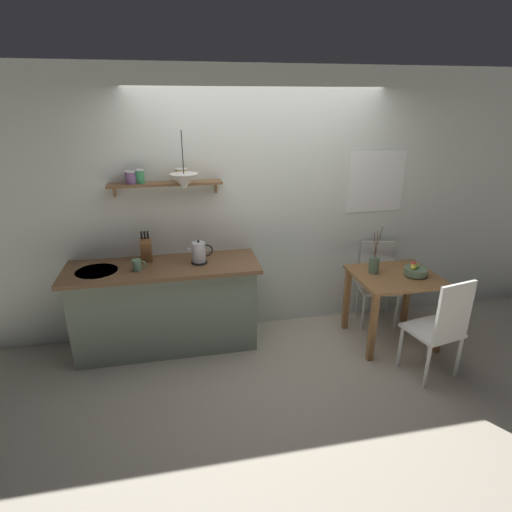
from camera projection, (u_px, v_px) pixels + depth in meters
The scene contains 13 objects.
ground_plane at pixel (271, 352), 4.15m from camera, with size 14.00×14.00×0.00m, color #BCB29E.
back_wall at pixel (277, 205), 4.30m from camera, with size 6.80×0.11×2.70m.
kitchen_counter at pixel (166, 306), 4.09m from camera, with size 1.83×0.63×0.90m.
wall_shelf at pixel (161, 181), 3.83m from camera, with size 1.06×0.20×0.26m.
dining_table at pixel (394, 287), 4.16m from camera, with size 0.82×0.72×0.74m.
dining_chair_near at pixel (441, 326), 3.59m from camera, with size 0.50×0.47×0.98m.
dining_chair_far at pixel (377, 279), 4.60m from camera, with size 0.50×0.47×0.92m.
fruit_bowl at pixel (415, 270), 4.08m from camera, with size 0.22×0.22×0.14m.
twig_vase at pixel (374, 264), 4.13m from camera, with size 0.10×0.10×0.49m.
electric_kettle at pixel (199, 253), 3.94m from camera, with size 0.24×0.15×0.23m.
knife_block at pixel (146, 250), 3.96m from camera, with size 0.10×0.17×0.32m.
coffee_mug_by_sink at pixel (137, 265), 3.78m from camera, with size 0.13×0.08×0.11m.
pendant_lamp at pixel (184, 181), 3.68m from camera, with size 0.26×0.26×0.51m.
Camera 1 is at (-0.85, -3.44, 2.38)m, focal length 28.86 mm.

